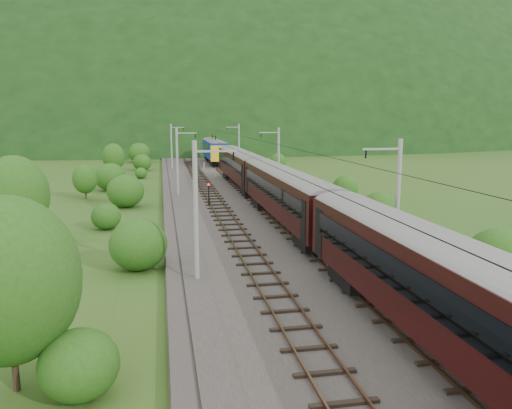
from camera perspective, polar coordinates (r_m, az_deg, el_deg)
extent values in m
plane|color=#264F18|center=(30.80, 4.99, -8.22)|extent=(600.00, 600.00, 0.00)
cube|color=#38332D|center=(40.11, 1.13, -3.64)|extent=(14.00, 220.00, 0.30)
cube|color=brown|center=(39.52, -3.31, -3.35)|extent=(0.08, 220.00, 0.15)
cube|color=brown|center=(39.72, -1.25, -3.27)|extent=(0.08, 220.00, 0.15)
cube|color=black|center=(39.65, -2.27, -3.50)|extent=(2.40, 220.00, 0.12)
cube|color=brown|center=(40.40, 3.47, -3.06)|extent=(0.08, 220.00, 0.15)
cube|color=brown|center=(40.77, 5.43, -2.96)|extent=(0.08, 220.00, 0.15)
cube|color=black|center=(40.61, 4.45, -3.20)|extent=(2.40, 220.00, 0.12)
cylinder|color=gray|center=(28.69, -6.89, -0.74)|extent=(0.28, 0.28, 8.00)
cube|color=gray|center=(28.36, -4.60, 6.10)|extent=(2.40, 0.12, 0.12)
cylinder|color=black|center=(28.51, -2.59, 5.54)|extent=(0.10, 0.10, 0.50)
cylinder|color=gray|center=(60.40, -8.98, 4.84)|extent=(0.28, 0.28, 8.00)
cube|color=gray|center=(60.24, -7.92, 8.09)|extent=(2.40, 0.12, 0.12)
cylinder|color=black|center=(60.31, -6.96, 7.83)|extent=(0.10, 0.10, 0.50)
cylinder|color=gray|center=(92.31, -9.64, 6.57)|extent=(0.28, 0.28, 8.00)
cube|color=gray|center=(92.21, -8.95, 8.70)|extent=(2.40, 0.12, 0.12)
cylinder|color=black|center=(92.25, -8.31, 8.53)|extent=(0.10, 0.10, 0.50)
cylinder|color=gray|center=(124.26, -9.96, 7.41)|extent=(0.28, 0.28, 8.00)
cube|color=gray|center=(124.19, -9.44, 9.00)|extent=(2.40, 0.12, 0.12)
cylinder|color=black|center=(124.22, -8.97, 8.87)|extent=(0.10, 0.10, 0.50)
cylinder|color=gray|center=(156.24, -10.15, 7.91)|extent=(0.28, 0.28, 8.00)
cube|color=gray|center=(156.18, -9.74, 9.17)|extent=(2.40, 0.12, 0.12)
cylinder|color=black|center=(156.21, -9.36, 9.07)|extent=(0.10, 0.10, 0.50)
cylinder|color=gray|center=(31.97, 15.86, 0.05)|extent=(0.28, 0.28, 8.00)
cube|color=gray|center=(31.06, 14.17, 6.17)|extent=(2.40, 0.12, 0.12)
cylinder|color=black|center=(30.68, 12.44, 5.63)|extent=(0.10, 0.10, 0.50)
cylinder|color=gray|center=(62.03, 2.59, 5.08)|extent=(0.28, 0.28, 8.00)
cube|color=gray|center=(61.56, 1.51, 8.22)|extent=(2.40, 0.12, 0.12)
cylinder|color=black|center=(61.37, 0.59, 7.94)|extent=(0.10, 0.10, 0.50)
cylinder|color=gray|center=(93.38, -1.96, 6.74)|extent=(0.28, 0.28, 8.00)
cube|color=gray|center=(93.07, -2.71, 8.82)|extent=(2.40, 0.12, 0.12)
cylinder|color=black|center=(92.95, -3.32, 8.63)|extent=(0.10, 0.10, 0.50)
cylinder|color=gray|center=(125.06, -4.22, 7.55)|extent=(0.28, 0.28, 8.00)
cube|color=gray|center=(124.83, -4.79, 9.10)|extent=(2.40, 0.12, 0.12)
cylinder|color=black|center=(124.74, -5.25, 8.95)|extent=(0.10, 0.10, 0.50)
cylinder|color=gray|center=(156.87, -5.57, 8.02)|extent=(0.28, 0.28, 8.00)
cube|color=gray|center=(156.69, -6.03, 9.26)|extent=(2.40, 0.12, 0.12)
cylinder|color=black|center=(156.62, -6.40, 9.14)|extent=(0.10, 0.10, 0.50)
cylinder|color=black|center=(38.63, -2.34, 6.27)|extent=(0.03, 198.00, 0.03)
cylinder|color=black|center=(39.62, 4.58, 6.34)|extent=(0.03, 198.00, 0.03)
ellipsoid|color=black|center=(288.41, -9.21, 7.98)|extent=(504.00, 360.00, 244.00)
cube|color=black|center=(20.37, 21.01, -9.08)|extent=(3.16, 23.98, 3.27)
cylinder|color=gray|center=(19.96, 21.28, -5.08)|extent=(3.16, 23.86, 3.16)
cube|color=black|center=(19.48, 17.03, -8.51)|extent=(0.05, 21.10, 1.25)
cube|color=black|center=(21.12, 24.81, -7.56)|extent=(0.05, 21.10, 1.25)
cube|color=black|center=(28.12, 11.71, -7.92)|extent=(2.40, 3.49, 0.98)
cube|color=black|center=(42.90, 3.46, 1.37)|extent=(3.16, 23.98, 3.27)
cylinder|color=gray|center=(42.71, 3.48, 3.32)|extent=(3.16, 23.86, 3.16)
cube|color=black|center=(42.49, 1.38, 1.84)|extent=(0.05, 21.10, 1.25)
cube|color=black|center=(43.26, 5.53, 1.94)|extent=(0.05, 21.10, 1.25)
cube|color=black|center=(35.40, 6.75, -4.05)|extent=(2.40, 3.49, 0.98)
cube|color=black|center=(51.32, 1.15, 0.41)|extent=(2.40, 3.49, 0.98)
cube|color=black|center=(67.09, -1.74, 4.51)|extent=(3.16, 23.98, 3.27)
cylinder|color=gray|center=(66.96, -1.75, 5.76)|extent=(3.16, 23.86, 3.16)
cube|color=black|center=(66.82, -3.10, 4.81)|extent=(0.05, 21.10, 1.25)
cube|color=black|center=(67.32, -0.39, 4.87)|extent=(0.05, 21.10, 1.25)
cube|color=black|center=(59.13, -0.45, 1.69)|extent=(2.40, 3.49, 0.98)
cube|color=black|center=(75.56, -2.73, 3.50)|extent=(2.40, 3.49, 0.98)
cube|color=#13299B|center=(101.35, -4.83, 6.34)|extent=(3.16, 19.62, 3.27)
cylinder|color=gray|center=(101.27, -4.84, 7.17)|extent=(3.16, 19.52, 3.16)
cube|color=black|center=(101.17, -5.74, 6.54)|extent=(0.05, 17.26, 1.25)
cube|color=black|center=(101.50, -3.93, 6.58)|extent=(0.05, 17.26, 1.25)
cube|color=black|center=(94.71, -4.38, 4.80)|extent=(2.40, 3.49, 0.98)
cube|color=black|center=(108.32, -5.19, 5.44)|extent=(2.40, 3.49, 0.98)
cube|color=yellow|center=(110.91, -5.35, 6.53)|extent=(3.22, 0.50, 2.94)
cube|color=yellow|center=(91.84, -4.20, 5.83)|extent=(3.22, 0.50, 2.94)
cube|color=black|center=(104.22, -5.02, 7.67)|extent=(0.08, 1.60, 0.98)
cylinder|color=red|center=(89.92, -5.95, 4.42)|extent=(0.14, 0.14, 1.28)
cylinder|color=red|center=(79.00, -4.64, 3.71)|extent=(0.15, 0.15, 1.37)
cylinder|color=black|center=(53.00, -5.42, 1.05)|extent=(0.15, 0.15, 2.20)
sphere|color=red|center=(52.84, -5.44, 2.28)|extent=(0.26, 0.26, 0.26)
ellipsoid|color=#274C14|center=(18.93, -19.55, -16.88)|extent=(2.75, 2.75, 2.47)
ellipsoid|color=#274C14|center=(32.44, -13.31, -4.48)|extent=(3.66, 3.66, 3.30)
ellipsoid|color=#274C14|center=(44.84, -16.77, -1.32)|extent=(2.53, 2.53, 2.28)
ellipsoid|color=#274C14|center=(55.07, -14.69, 1.49)|extent=(3.92, 3.92, 3.53)
ellipsoid|color=#274C14|center=(67.96, -16.31, 3.02)|extent=(4.05, 4.05, 3.64)
ellipsoid|color=#274C14|center=(80.58, -13.02, 3.52)|extent=(1.93, 1.93, 1.73)
ellipsoid|color=#274C14|center=(92.15, -12.89, 4.70)|extent=(3.31, 3.31, 2.98)
ellipsoid|color=#274C14|center=(108.71, -13.19, 5.78)|extent=(4.65, 4.65, 4.18)
ellipsoid|color=#274C14|center=(119.00, -13.89, 5.49)|extent=(1.84, 1.84, 1.66)
cylinder|color=black|center=(19.96, -26.04, -13.76)|extent=(0.24, 0.24, 3.83)
ellipsoid|color=#274C14|center=(19.22, -26.54, -7.75)|extent=(4.92, 4.92, 5.91)
cylinder|color=black|center=(40.57, -25.62, -1.99)|extent=(0.24, 0.24, 3.75)
ellipsoid|color=#274C14|center=(40.22, -25.85, 0.99)|extent=(4.82, 4.82, 5.78)
cylinder|color=black|center=(62.16, -18.90, 1.61)|extent=(0.24, 0.24, 2.24)
ellipsoid|color=#274C14|center=(61.99, -18.97, 2.78)|extent=(2.88, 2.88, 3.45)
cylinder|color=black|center=(86.19, -15.93, 4.18)|extent=(0.24, 0.24, 2.86)
ellipsoid|color=#274C14|center=(86.05, -15.98, 5.26)|extent=(3.68, 3.68, 4.42)
ellipsoid|color=#274C14|center=(31.15, 25.83, -5.97)|extent=(3.51, 3.51, 3.15)
ellipsoid|color=#274C14|center=(45.29, 13.89, -0.74)|extent=(3.11, 3.11, 2.80)
ellipsoid|color=#274C14|center=(58.44, 10.15, 1.71)|extent=(2.98, 2.98, 2.68)
ellipsoid|color=#274C14|center=(79.82, 4.02, 3.62)|extent=(1.71, 1.71, 1.54)
ellipsoid|color=#274C14|center=(92.51, 2.50, 4.87)|extent=(2.99, 2.99, 2.69)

